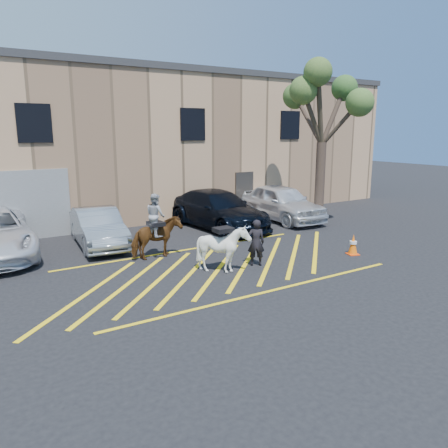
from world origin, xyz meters
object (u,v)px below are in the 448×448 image
traffic_cone (353,244)px  tree (323,99)px  saddled_white (223,248)px  handler (256,243)px  mounted_bay (156,233)px  car_silver_sedan (98,228)px  car_white_suv (282,203)px  car_blue_suv (218,209)px

traffic_cone → tree: (2.55, 4.39, 5.33)m
saddled_white → tree: size_ratio=0.21×
handler → mounted_bay: bearing=-18.8°
handler → tree: 8.72m
car_silver_sedan → car_white_suv: size_ratio=0.85×
car_white_suv → handler: (-5.44, -5.28, -0.10)m
handler → traffic_cone: (3.68, -0.81, -0.40)m
car_white_suv → handler: 7.58m
car_silver_sedan → mounted_bay: bearing=-60.3°
mounted_bay → tree: (8.65, 1.11, 4.78)m
car_white_suv → saddled_white: bearing=-138.8°
handler → saddled_white: 1.26m
mounted_bay → tree: tree is taller
car_silver_sedan → car_white_suv: 9.06m
handler → tree: size_ratio=0.21×
car_blue_suv → mounted_bay: bearing=-149.7°
car_silver_sedan → traffic_cone: size_ratio=5.98×
car_silver_sedan → tree: bearing=-3.5°
car_white_suv → handler: car_white_suv is taller
car_blue_suv → tree: bearing=-28.7°
tree → car_blue_suv: bearing=156.0°
traffic_cone → tree: tree is taller
car_silver_sedan → handler: 6.31m
tree → mounted_bay: bearing=-172.7°
traffic_cone → tree: 7.36m
traffic_cone → car_white_suv: bearing=73.9°
car_silver_sedan → mounted_bay: (1.21, -2.70, 0.19)m
car_silver_sedan → tree: (9.86, -1.59, 4.97)m
car_silver_sedan → saddled_white: size_ratio=2.88×
car_white_suv → traffic_cone: size_ratio=7.00×
car_silver_sedan → tree: tree is taller
handler → mounted_bay: mounted_bay is taller
tree → traffic_cone: bearing=-120.2°
handler → saddled_white: bearing=27.5°
car_silver_sedan → mounted_bay: 2.97m
mounted_bay → car_silver_sedan: bearing=114.1°
car_blue_suv → saddled_white: car_blue_suv is taller
mounted_bay → car_blue_suv: bearing=35.0°
car_blue_suv → mounted_bay: size_ratio=2.54×
car_white_suv → saddled_white: (-6.70, -5.29, -0.10)m
traffic_cone → mounted_bay: bearing=151.7°
car_silver_sedan → mounted_bay: mounted_bay is taller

